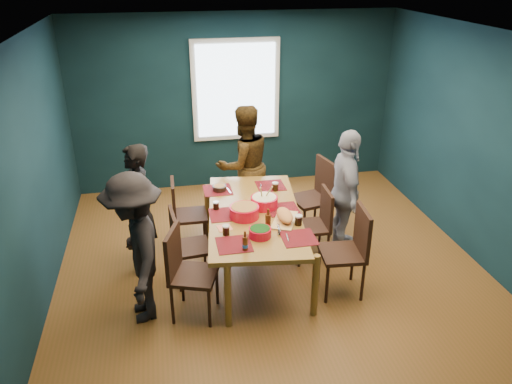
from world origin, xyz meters
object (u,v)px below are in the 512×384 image
Objects in this scene: bowl_salad at (244,211)px; bowl_herbs at (260,232)px; person_right at (346,193)px; dining_table at (254,218)px; chair_right_far at (318,191)px; person_back at (244,165)px; chair_left_near at (184,267)px; chair_right_mid at (318,220)px; person_near_left at (136,249)px; chair_left_mid at (183,242)px; chair_right_near at (351,245)px; chair_left_far at (183,210)px; bowl_dumpling at (264,201)px; cutting_board at (285,217)px; person_far_left at (138,209)px.

bowl_herbs is at bearing -79.39° from bowl_salad.
dining_table is at bearing 108.28° from person_right.
person_back reaches higher than chair_right_far.
chair_right_mid is at bearing 44.01° from chair_left_near.
person_near_left reaches higher than bowl_salad.
bowl_salad is (0.69, -0.02, 0.32)m from chair_left_mid.
chair_right_near is at bearing -25.69° from dining_table.
chair_left_mid reaches higher than bowl_herbs.
dining_table is 1.05m from chair_left_far.
chair_left_near is at bearing -142.31° from bowl_dumpling.
cutting_board is at bearing -15.31° from chair_left_mid.
person_right is 1.00× the size of person_near_left.
person_far_left is 0.98× the size of person_right.
chair_right_far reaches higher than bowl_herbs.
person_near_left is (-1.40, -1.87, -0.03)m from person_back.
cutting_board is (0.42, -0.17, -0.02)m from bowl_salad.
chair_right_mid is 0.57× the size of person_right.
person_back is (0.10, 1.29, 0.13)m from dining_table.
chair_left_far reaches higher than dining_table.
bowl_herbs is (0.08, -0.45, -0.02)m from bowl_salad.
chair_left_mid reaches higher than chair_right_mid.
chair_left_far is 0.94× the size of chair_left_near.
chair_right_near reaches higher than dining_table.
chair_right_far is at bearing 51.31° from bowl_herbs.
bowl_herbs is at bearing -140.17° from chair_right_mid.
person_far_left is (-2.24, 0.94, 0.19)m from chair_right_near.
person_near_left is 1.61m from cutting_board.
bowl_salad is (-1.31, -0.34, 0.05)m from person_right.
chair_right_near reaches higher than chair_left_far.
dining_table is at bearing 56.49° from chair_left_near.
person_back is 1.50m from person_right.
chair_left_far reaches higher than bowl_herbs.
person_back reaches higher than bowl_herbs.
chair_left_far is at bearing 16.32° from person_back.
bowl_salad is (-1.08, 0.51, 0.26)m from chair_right_near.
chair_right_mid is 0.58× the size of person_far_left.
bowl_herbs is at bearing -105.59° from bowl_dumpling.
bowl_herbs is at bearing -178.13° from chair_right_near.
chair_left_mid is 1.68m from person_back.
bowl_herbs is (0.80, 0.10, 0.26)m from chair_left_near.
dining_table is 6.83× the size of bowl_dumpling.
person_near_left is at bearing -178.34° from bowl_herbs.
chair_left_near is 1.22m from cutting_board.
bowl_dumpling is at bearing 104.19° from person_right.
bowl_salad is 0.45m from cutting_board.
person_right reaches higher than bowl_herbs.
cutting_board is at bearing -141.19° from chair_right_mid.
person_right is 1.05m from bowl_dumpling.
chair_right_near is at bearing -21.99° from chair_left_mid.
bowl_dumpling is 0.68m from bowl_herbs.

